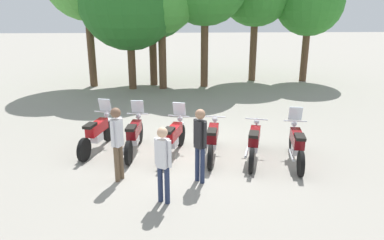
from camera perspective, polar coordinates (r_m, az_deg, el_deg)
ground_plane at (r=10.33m, az=0.11°, el=-5.61°), size 80.00×80.00×0.00m
motorcycle_0 at (r=10.95m, az=-14.29°, el=-1.88°), size 0.80×2.15×1.37m
motorcycle_1 at (r=10.57m, az=-8.81°, el=-2.26°), size 0.62×2.19×1.37m
motorcycle_2 at (r=10.25m, az=-2.89°, el=-2.70°), size 0.85×2.13×1.37m
motorcycle_3 at (r=10.18m, az=3.17°, el=-2.95°), size 0.71×2.18×0.99m
motorcycle_4 at (r=10.10m, az=9.46°, el=-3.35°), size 0.82×2.14×0.99m
motorcycle_5 at (r=10.18m, az=15.69°, el=-3.54°), size 0.70×2.18×1.37m
person_0 at (r=8.81m, az=-11.35°, el=-2.73°), size 0.32×0.39×1.80m
person_1 at (r=7.74m, az=-4.45°, el=-6.04°), size 0.39×0.31×1.69m
person_2 at (r=8.57m, az=1.24°, el=-3.03°), size 0.33×0.35×1.79m
tree_6 at (r=20.37m, az=17.53°, el=16.84°), size 3.41×3.41×5.74m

